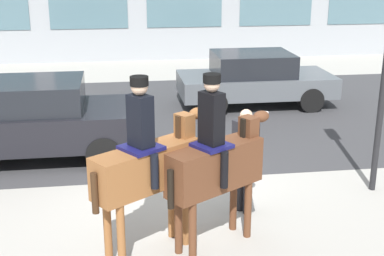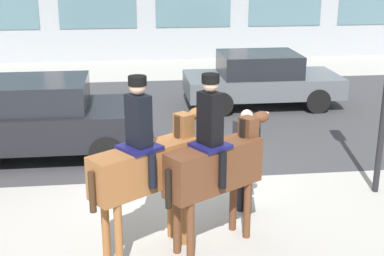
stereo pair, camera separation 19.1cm
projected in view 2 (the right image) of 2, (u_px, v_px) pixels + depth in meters
ground_plane at (173, 191)px, 9.66m from camera, size 80.00×80.00×0.00m
road_surface at (158, 116)px, 14.15m from camera, size 25.79×8.50×0.01m
mounted_horse_lead at (147, 163)px, 7.24m from camera, size 1.73×1.35×2.59m
mounted_horse_companion at (215, 162)px, 7.49m from camera, size 1.70×1.23×2.57m
pedestrian_bystander at (245, 153)px, 8.54m from camera, size 0.70×0.79×1.76m
street_car_near_lane at (37, 118)px, 11.08m from camera, size 4.58×2.04×1.65m
street_car_far_lane at (261, 79)px, 14.97m from camera, size 4.28×2.06×1.50m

